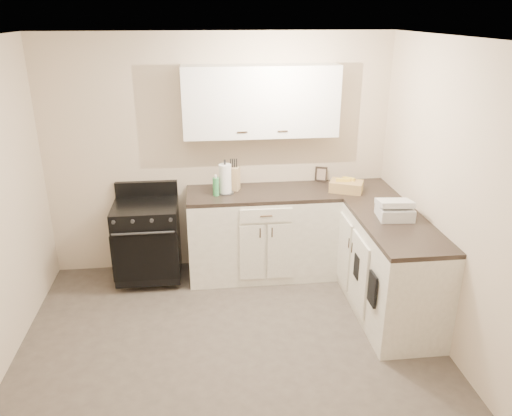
{
  "coord_description": "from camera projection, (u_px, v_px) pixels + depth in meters",
  "views": [
    {
      "loc": [
        -0.19,
        -3.3,
        2.67
      ],
      "look_at": [
        0.29,
        0.85,
        1.02
      ],
      "focal_mm": 35.0,
      "sensor_mm": 36.0,
      "label": 1
    }
  ],
  "objects": [
    {
      "name": "floor",
      "position": [
        233.0,
        364.0,
        4.05
      ],
      "size": [
        3.6,
        3.6,
        0.0
      ],
      "primitive_type": "plane",
      "color": "#473F38",
      "rests_on": "ground"
    },
    {
      "name": "wall_right",
      "position": [
        467.0,
        212.0,
        3.79
      ],
      "size": [
        0.0,
        3.6,
        3.6
      ],
      "primitive_type": "plane",
      "rotation": [
        1.57,
        0.0,
        -1.57
      ],
      "color": "beige",
      "rests_on": "ground"
    },
    {
      "name": "stove",
      "position": [
        148.0,
        240.0,
        5.17
      ],
      "size": [
        0.65,
        0.55,
        0.78
      ],
      "primitive_type": "cube",
      "color": "black",
      "rests_on": "floor"
    },
    {
      "name": "base_cabinets_back",
      "position": [
        262.0,
        235.0,
        5.32
      ],
      "size": [
        1.55,
        0.6,
        0.9
      ],
      "primitive_type": "cube",
      "color": "white",
      "rests_on": "floor"
    },
    {
      "name": "wicker_basket",
      "position": [
        346.0,
        186.0,
        5.13
      ],
      "size": [
        0.39,
        0.33,
        0.11
      ],
      "primitive_type": "cube",
      "rotation": [
        0.0,
        0.0,
        -0.42
      ],
      "color": "tan",
      "rests_on": "countertop_right"
    },
    {
      "name": "base_cabinets_right",
      "position": [
        380.0,
        257.0,
        4.83
      ],
      "size": [
        0.6,
        1.9,
        0.9
      ],
      "primitive_type": "cube",
      "color": "white",
      "rests_on": "floor"
    },
    {
      "name": "upper_cabinets",
      "position": [
        261.0,
        101.0,
        4.95
      ],
      "size": [
        1.55,
        0.3,
        0.7
      ],
      "primitive_type": "cube",
      "color": "white",
      "rests_on": "wall_back"
    },
    {
      "name": "countertop_right",
      "position": [
        385.0,
        212.0,
        4.66
      ],
      "size": [
        0.6,
        1.9,
        0.04
      ],
      "primitive_type": "cube",
      "color": "black",
      "rests_on": "base_cabinets_right"
    },
    {
      "name": "soap_bottle",
      "position": [
        216.0,
        187.0,
        5.0
      ],
      "size": [
        0.07,
        0.07,
        0.19
      ],
      "primitive_type": "cylinder",
      "rotation": [
        0.0,
        0.0,
        -0.16
      ],
      "color": "#3C9D54",
      "rests_on": "countertop_back"
    },
    {
      "name": "oven_mitt_far",
      "position": [
        357.0,
        267.0,
        4.53
      ],
      "size": [
        0.02,
        0.13,
        0.22
      ],
      "primitive_type": "cube",
      "color": "black",
      "rests_on": "base_cabinets_right"
    },
    {
      "name": "countertop_back",
      "position": [
        262.0,
        193.0,
        5.15
      ],
      "size": [
        1.55,
        0.6,
        0.04
      ],
      "primitive_type": "cube",
      "color": "black",
      "rests_on": "base_cabinets_back"
    },
    {
      "name": "ceiling",
      "position": [
        226.0,
        41.0,
        3.14
      ],
      "size": [
        3.6,
        3.6,
        0.0
      ],
      "primitive_type": "plane",
      "color": "white",
      "rests_on": "wall_back"
    },
    {
      "name": "knife_block",
      "position": [
        234.0,
        179.0,
        5.15
      ],
      "size": [
        0.14,
        0.13,
        0.24
      ],
      "primitive_type": "cube",
      "rotation": [
        0.0,
        0.0,
        -0.41
      ],
      "color": "tan",
      "rests_on": "countertop_back"
    },
    {
      "name": "picture_frame",
      "position": [
        321.0,
        174.0,
        5.42
      ],
      "size": [
        0.13,
        0.09,
        0.16
      ],
      "primitive_type": "cube",
      "rotation": [
        -0.14,
        0.0,
        -0.4
      ],
      "color": "black",
      "rests_on": "countertop_back"
    },
    {
      "name": "wall_back",
      "position": [
        219.0,
        156.0,
        5.26
      ],
      "size": [
        3.6,
        0.0,
        3.6
      ],
      "primitive_type": "plane",
      "rotation": [
        1.57,
        0.0,
        0.0
      ],
      "color": "beige",
      "rests_on": "ground"
    },
    {
      "name": "wall_front",
      "position": [
        261.0,
        405.0,
        1.93
      ],
      "size": [
        3.6,
        0.0,
        3.6
      ],
      "primitive_type": "plane",
      "rotation": [
        -1.57,
        0.0,
        0.0
      ],
      "color": "beige",
      "rests_on": "ground"
    },
    {
      "name": "paper_towel",
      "position": [
        225.0,
        179.0,
        5.04
      ],
      "size": [
        0.14,
        0.14,
        0.3
      ],
      "primitive_type": "cylinder",
      "rotation": [
        0.0,
        0.0,
        -0.16
      ],
      "color": "white",
      "rests_on": "countertop_back"
    },
    {
      "name": "oven_mitt_near",
      "position": [
        372.0,
        289.0,
        4.13
      ],
      "size": [
        0.02,
        0.16,
        0.28
      ],
      "primitive_type": "cube",
      "color": "black",
      "rests_on": "base_cabinets_right"
    },
    {
      "name": "countertop_grill",
      "position": [
        395.0,
        212.0,
        4.47
      ],
      "size": [
        0.32,
        0.3,
        0.11
      ],
      "primitive_type": "cube",
      "rotation": [
        0.0,
        0.0,
        -0.09
      ],
      "color": "silver",
      "rests_on": "countertop_right"
    }
  ]
}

